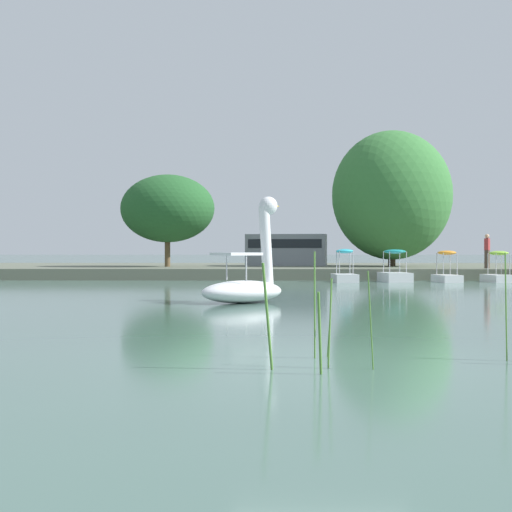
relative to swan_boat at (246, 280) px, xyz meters
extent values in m
plane|color=#47665B|center=(1.38, -10.88, -0.63)|extent=(560.06, 560.06, 0.00)
cube|color=#5B6051|center=(1.38, 24.44, -0.35)|extent=(153.37, 18.30, 0.56)
ellipsoid|color=white|center=(-0.10, -0.08, -0.32)|extent=(2.79, 2.54, 0.62)
cylinder|color=white|center=(0.55, 0.42, 0.98)|extent=(0.55, 0.52, 2.24)
sphere|color=white|center=(0.61, 0.47, 2.09)|extent=(0.74, 0.74, 0.53)
cone|color=yellow|center=(0.78, 0.60, 2.09)|extent=(0.46, 0.45, 0.29)
cube|color=white|center=(-0.26, -0.20, 0.73)|extent=(1.48, 1.48, 0.08)
cylinder|color=silver|center=(0.02, -0.58, 0.36)|extent=(0.04, 0.04, 0.73)
cylinder|color=silver|center=(-0.55, 0.17, 0.36)|extent=(0.04, 0.04, 0.73)
cube|color=white|center=(4.12, 13.70, -0.44)|extent=(1.17, 1.79, 0.37)
ellipsoid|color=#2DB7D1|center=(4.12, 13.70, 0.80)|extent=(0.87, 1.01, 0.20)
cylinder|color=#B7B7BF|center=(3.77, 14.05, 0.27)|extent=(0.04, 0.04, 1.06)
cylinder|color=#B7B7BF|center=(4.40, 14.10, 0.27)|extent=(0.04, 0.04, 1.06)
cylinder|color=#B7B7BF|center=(3.83, 13.30, 0.27)|extent=(0.04, 0.04, 1.06)
cylinder|color=#B7B7BF|center=(4.46, 13.35, 0.27)|extent=(0.04, 0.04, 1.06)
cube|color=white|center=(6.50, 14.12, -0.42)|extent=(1.40, 2.21, 0.43)
ellipsoid|color=teal|center=(6.50, 14.12, 0.78)|extent=(1.14, 1.43, 0.20)
cylinder|color=#B7B7BF|center=(6.04, 14.60, 0.29)|extent=(0.04, 0.04, 0.98)
cylinder|color=#B7B7BF|center=(6.83, 14.69, 0.29)|extent=(0.04, 0.04, 0.98)
cylinder|color=#B7B7BF|center=(6.16, 13.55, 0.29)|extent=(0.04, 0.04, 0.98)
cylinder|color=#B7B7BF|center=(6.95, 13.64, 0.29)|extent=(0.04, 0.04, 0.98)
cube|color=white|center=(8.84, 13.79, -0.46)|extent=(1.14, 1.87, 0.34)
ellipsoid|color=orange|center=(8.84, 13.79, 0.73)|extent=(0.96, 1.13, 0.20)
cylinder|color=#B7B7BF|center=(8.46, 14.14, 0.22)|extent=(0.04, 0.04, 1.02)
cylinder|color=#B7B7BF|center=(9.11, 14.24, 0.22)|extent=(0.04, 0.04, 1.02)
cylinder|color=#B7B7BF|center=(8.58, 13.33, 0.22)|extent=(0.04, 0.04, 1.02)
cylinder|color=#B7B7BF|center=(9.23, 13.43, 0.22)|extent=(0.04, 0.04, 1.02)
cube|color=white|center=(11.28, 13.93, -0.46)|extent=(1.30, 1.95, 0.34)
ellipsoid|color=#8CCC38|center=(11.28, 13.93, 0.71)|extent=(0.96, 1.21, 0.20)
cylinder|color=#B7B7BF|center=(10.89, 14.33, 0.21)|extent=(0.04, 0.04, 1.00)
cylinder|color=#B7B7BF|center=(11.55, 14.42, 0.21)|extent=(0.04, 0.04, 1.00)
cylinder|color=#B7B7BF|center=(11.01, 13.45, 0.21)|extent=(0.04, 0.04, 1.00)
cylinder|color=#B7B7BF|center=(11.66, 13.54, 0.21)|extent=(0.04, 0.04, 1.00)
cylinder|color=brown|center=(-5.10, 20.68, 1.17)|extent=(0.31, 0.31, 2.47)
ellipsoid|color=#235628|center=(-5.10, 20.68, 3.19)|extent=(6.87, 6.59, 3.79)
cylinder|color=#423323|center=(7.62, 21.77, 1.84)|extent=(0.42, 0.42, 3.82)
ellipsoid|color=#387538|center=(7.62, 21.77, 3.99)|extent=(9.68, 9.69, 7.36)
cube|color=#47382D|center=(11.63, 16.97, 0.39)|extent=(0.28, 0.28, 0.92)
cube|color=#A53333|center=(11.63, 16.97, 1.15)|extent=(0.31, 0.31, 0.60)
sphere|color=tan|center=(11.63, 16.97, 1.56)|extent=(0.22, 0.22, 0.22)
cube|color=gray|center=(1.63, 23.60, 0.87)|extent=(4.94, 2.45, 1.88)
cube|color=black|center=(1.63, 23.60, 1.24)|extent=(4.57, 2.44, 0.53)
cylinder|color=#4C7F33|center=(1.27, -10.49, 0.09)|extent=(0.03, 0.08, 1.43)
cylinder|color=#4C7F33|center=(3.77, -10.65, 0.08)|extent=(0.03, 0.13, 1.42)
cylinder|color=#4C7F33|center=(1.41, -11.30, -0.08)|extent=(0.07, 0.14, 1.10)
cylinder|color=#4C7F33|center=(0.64, -11.50, 0.02)|extent=(0.14, 0.08, 1.30)
cylinder|color=#4C7F33|center=(1.25, -11.83, -0.15)|extent=(0.07, 0.10, 0.97)
cylinder|color=#4C7F33|center=(1.89, -11.43, -0.03)|extent=(0.08, 0.03, 1.20)
cylinder|color=#4C7F33|center=(1.47, -10.53, -0.19)|extent=(0.06, 0.14, 0.88)
camera|label=1|loc=(0.67, -20.36, 0.81)|focal=51.60mm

